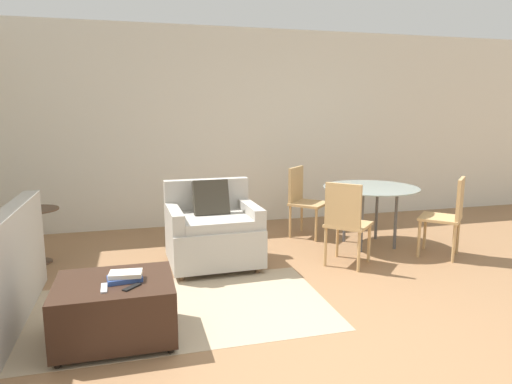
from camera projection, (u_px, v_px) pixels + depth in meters
name	position (u px, v px, depth m)	size (l,w,h in m)	color
ground_plane	(316.00, 336.00, 3.34)	(20.00, 20.00, 0.00)	#936B47
wall_back	(222.00, 128.00, 6.45)	(12.00, 0.06, 2.75)	silver
area_rug	(178.00, 309.00, 3.77)	(2.51, 1.43, 0.01)	tan
armchair	(213.00, 232.00, 4.80)	(0.95, 0.84, 0.91)	#B2ADA3
ottoman	(115.00, 308.00, 3.25)	(0.82, 0.67, 0.44)	#382319
book_stack	(125.00, 276.00, 3.21)	(0.25, 0.17, 0.06)	#2D478C
tv_remote_primary	(104.00, 288.00, 3.07)	(0.05, 0.17, 0.01)	#B7B7BC
tv_remote_secondary	(132.00, 287.00, 3.09)	(0.13, 0.14, 0.01)	black
side_table	(37.00, 225.00, 4.85)	(0.47, 0.47, 0.60)	#4C3828
dining_table	(371.00, 193.00, 5.46)	(1.13, 1.13, 0.72)	#8C9E99
dining_chair_near_left	(346.00, 219.00, 4.73)	(0.59, 0.59, 0.90)	tan
dining_chair_near_right	(449.00, 212.00, 5.05)	(0.59, 0.59, 0.90)	tan
dining_chair_far_left	(303.00, 197.00, 5.92)	(0.59, 0.59, 0.90)	tan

